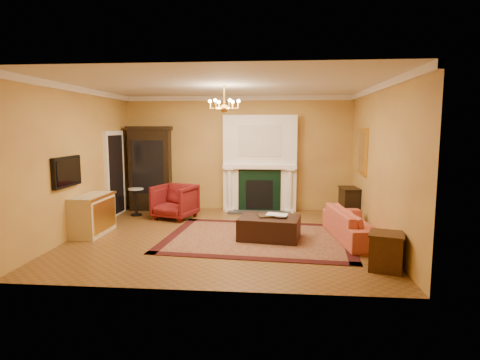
# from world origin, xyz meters

# --- Properties ---
(floor) EXTENTS (6.00, 5.50, 0.02)m
(floor) POSITION_xyz_m (0.00, 0.00, -0.01)
(floor) COLOR brown
(floor) RESTS_ON ground
(ceiling) EXTENTS (6.00, 5.50, 0.02)m
(ceiling) POSITION_xyz_m (0.00, 0.00, 3.01)
(ceiling) COLOR silver
(ceiling) RESTS_ON wall_back
(wall_back) EXTENTS (6.00, 0.02, 3.00)m
(wall_back) POSITION_xyz_m (0.00, 2.76, 1.50)
(wall_back) COLOR gold
(wall_back) RESTS_ON floor
(wall_front) EXTENTS (6.00, 0.02, 3.00)m
(wall_front) POSITION_xyz_m (0.00, -2.76, 1.50)
(wall_front) COLOR gold
(wall_front) RESTS_ON floor
(wall_left) EXTENTS (0.02, 5.50, 3.00)m
(wall_left) POSITION_xyz_m (-3.01, 0.00, 1.50)
(wall_left) COLOR gold
(wall_left) RESTS_ON floor
(wall_right) EXTENTS (0.02, 5.50, 3.00)m
(wall_right) POSITION_xyz_m (3.01, 0.00, 1.50)
(wall_right) COLOR gold
(wall_right) RESTS_ON floor
(fireplace) EXTENTS (1.90, 0.70, 2.50)m
(fireplace) POSITION_xyz_m (0.60, 2.57, 1.19)
(fireplace) COLOR white
(fireplace) RESTS_ON wall_back
(crown_molding) EXTENTS (6.00, 5.50, 0.12)m
(crown_molding) POSITION_xyz_m (0.00, 0.96, 2.94)
(crown_molding) COLOR white
(crown_molding) RESTS_ON ceiling
(doorway) EXTENTS (0.08, 1.05, 2.10)m
(doorway) POSITION_xyz_m (-2.95, 1.70, 1.05)
(doorway) COLOR silver
(doorway) RESTS_ON wall_left
(tv_panel) EXTENTS (0.09, 0.95, 0.58)m
(tv_panel) POSITION_xyz_m (-2.95, -0.60, 1.35)
(tv_panel) COLOR black
(tv_panel) RESTS_ON wall_left
(gilt_mirror) EXTENTS (0.06, 0.76, 1.05)m
(gilt_mirror) POSITION_xyz_m (2.97, 1.40, 1.65)
(gilt_mirror) COLOR gold
(gilt_mirror) RESTS_ON wall_right
(chandelier) EXTENTS (0.63, 0.55, 0.53)m
(chandelier) POSITION_xyz_m (-0.00, 0.00, 2.61)
(chandelier) COLOR gold
(chandelier) RESTS_ON ceiling
(oriental_rug) EXTENTS (3.86, 3.02, 0.01)m
(oriental_rug) POSITION_xyz_m (0.69, -0.11, 0.01)
(oriental_rug) COLOR #49130F
(oriental_rug) RESTS_ON floor
(china_cabinet) EXTENTS (1.10, 0.57, 2.12)m
(china_cabinet) POSITION_xyz_m (-2.30, 2.49, 1.06)
(china_cabinet) COLOR black
(china_cabinet) RESTS_ON floor
(wingback_armchair) EXTENTS (1.09, 1.06, 0.90)m
(wingback_armchair) POSITION_xyz_m (-1.40, 1.47, 0.45)
(wingback_armchair) COLOR maroon
(wingback_armchair) RESTS_ON floor
(pedestal_table) EXTENTS (0.38, 0.38, 0.68)m
(pedestal_table) POSITION_xyz_m (-2.44, 1.69, 0.40)
(pedestal_table) COLOR black
(pedestal_table) RESTS_ON floor
(commode) EXTENTS (0.54, 1.10, 0.81)m
(commode) POSITION_xyz_m (-2.73, -0.08, 0.41)
(commode) COLOR #CBB594
(commode) RESTS_ON floor
(coral_sofa) EXTENTS (0.86, 2.12, 0.81)m
(coral_sofa) POSITION_xyz_m (2.58, -0.04, 0.40)
(coral_sofa) COLOR #BA583B
(coral_sofa) RESTS_ON floor
(end_table) EXTENTS (0.60, 0.60, 0.55)m
(end_table) POSITION_xyz_m (2.72, -1.71, 0.28)
(end_table) COLOR #3B2110
(end_table) RESTS_ON floor
(console_table) EXTENTS (0.42, 0.68, 0.73)m
(console_table) POSITION_xyz_m (2.78, 1.80, 0.37)
(console_table) COLOR black
(console_table) RESTS_ON floor
(leather_ottoman) EXTENTS (1.26, 1.00, 0.43)m
(leather_ottoman) POSITION_xyz_m (0.90, -0.15, 0.23)
(leather_ottoman) COLOR black
(leather_ottoman) RESTS_ON oriental_rug
(ottoman_tray) EXTENTS (0.46, 0.39, 0.03)m
(ottoman_tray) POSITION_xyz_m (0.88, -0.10, 0.46)
(ottoman_tray) COLOR black
(ottoman_tray) RESTS_ON leather_ottoman
(book_a) EXTENTS (0.23, 0.07, 0.31)m
(book_a) POSITION_xyz_m (0.84, -0.09, 0.62)
(book_a) COLOR gray
(book_a) RESTS_ON ottoman_tray
(book_b) EXTENTS (0.22, 0.06, 0.30)m
(book_b) POSITION_xyz_m (1.03, -0.12, 0.62)
(book_b) COLOR gray
(book_b) RESTS_ON ottoman_tray
(topiary_left) EXTENTS (0.14, 0.14, 0.39)m
(topiary_left) POSITION_xyz_m (0.06, 2.53, 1.44)
(topiary_left) COLOR gray
(topiary_left) RESTS_ON fireplace
(topiary_right) EXTENTS (0.18, 0.18, 0.48)m
(topiary_right) POSITION_xyz_m (1.38, 2.53, 1.49)
(topiary_right) COLOR gray
(topiary_right) RESTS_ON fireplace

